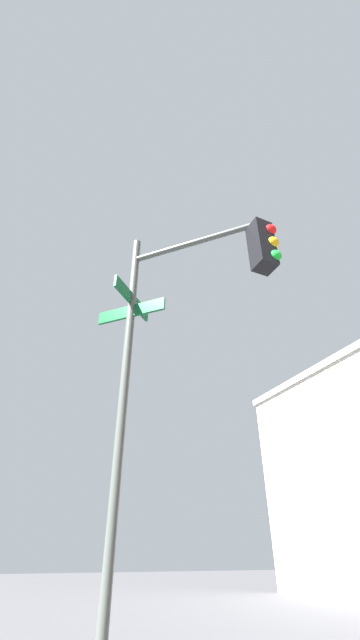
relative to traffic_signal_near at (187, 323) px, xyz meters
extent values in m
cylinder|color=#474C47|center=(-0.66, -0.61, -1.26)|extent=(0.12, 0.12, 6.23)
cylinder|color=#474C47|center=(0.09, 0.08, 1.45)|extent=(1.55, 1.45, 0.09)
cube|color=black|center=(0.83, 0.77, 1.00)|extent=(0.28, 0.28, 0.80)
sphere|color=red|center=(0.94, 0.87, 1.25)|extent=(0.18, 0.18, 0.18)
sphere|color=orange|center=(0.94, 0.87, 1.00)|extent=(0.18, 0.18, 0.18)
sphere|color=green|center=(0.94, 0.87, 0.75)|extent=(0.18, 0.18, 0.18)
cube|color=#0F5128|center=(-0.66, -0.61, 0.42)|extent=(0.83, 0.78, 0.20)
cube|color=#0F5128|center=(-0.66, -0.61, 0.64)|extent=(0.71, 0.76, 0.20)
camera|label=1|loc=(3.72, -1.82, -2.65)|focal=20.46mm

